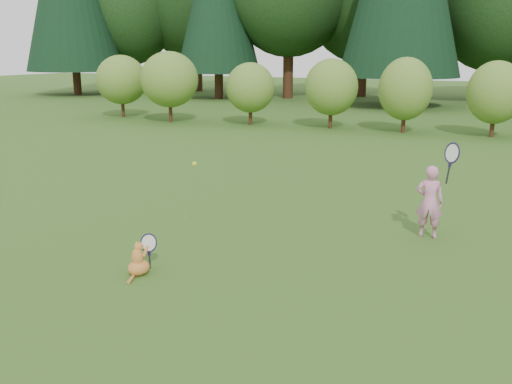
% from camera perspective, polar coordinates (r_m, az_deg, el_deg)
% --- Properties ---
extents(ground, '(100.00, 100.00, 0.00)m').
position_cam_1_polar(ground, '(8.18, -3.68, -5.85)').
color(ground, '#224A14').
rests_on(ground, ground).
extents(shrub_row, '(28.00, 3.00, 2.80)m').
position_cam_1_polar(shrub_row, '(20.12, 14.63, 9.64)').
color(shrub_row, '#5A6F22').
rests_on(shrub_row, ground).
extents(child, '(0.63, 0.41, 1.67)m').
position_cam_1_polar(child, '(8.95, 17.03, -0.78)').
color(child, pink).
rests_on(child, ground).
extents(cat, '(0.31, 0.60, 0.60)m').
position_cam_1_polar(cat, '(7.41, -11.65, -6.41)').
color(cat, '#B36F22').
rests_on(cat, ground).
extents(tennis_ball, '(0.07, 0.07, 0.07)m').
position_cam_1_polar(tennis_ball, '(8.26, -6.18, 2.81)').
color(tennis_ball, '#A3C517').
rests_on(tennis_ball, ground).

